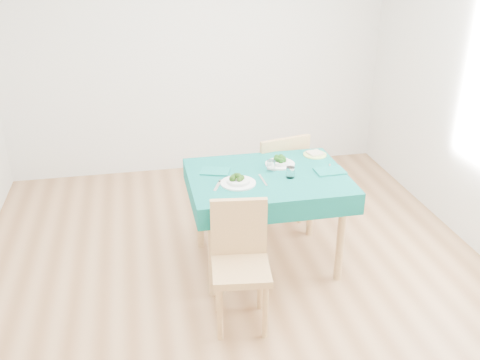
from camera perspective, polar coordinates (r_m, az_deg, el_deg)
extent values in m
cube|color=brown|center=(4.11, 0.00, -10.96)|extent=(4.00, 4.50, 0.02)
cube|color=silver|center=(5.65, -4.70, 14.12)|extent=(4.00, 0.02, 2.70)
cube|color=silver|center=(1.60, 17.12, -17.15)|extent=(4.00, 0.02, 2.70)
cube|color=#085A53|center=(4.14, 2.85, -4.26)|extent=(1.16, 0.88, 0.76)
cube|color=tan|center=(3.46, 0.09, -9.05)|extent=(0.42, 0.45, 0.92)
cube|color=tan|center=(4.72, 3.51, 2.10)|extent=(0.56, 0.60, 1.15)
cube|color=silver|center=(3.80, -2.41, -0.62)|extent=(0.09, 0.17, 0.00)
cube|color=silver|center=(3.89, 2.46, 0.01)|extent=(0.02, 0.21, 0.00)
cube|color=silver|center=(4.11, 3.48, 1.41)|extent=(0.02, 0.17, 0.00)
cube|color=silver|center=(4.13, 9.54, 1.19)|extent=(0.08, 0.18, 0.00)
cube|color=#0B645B|center=(4.02, -2.66, 0.93)|extent=(0.25, 0.21, 0.01)
cube|color=#0B645B|center=(4.07, 9.57, 0.94)|extent=(0.23, 0.16, 0.01)
cylinder|color=white|center=(4.03, 3.33, 1.53)|extent=(0.06, 0.06, 0.08)
cylinder|color=white|center=(3.93, 5.39, 0.82)|extent=(0.06, 0.06, 0.08)
cylinder|color=#C3E06D|center=(4.37, 7.99, 2.70)|extent=(0.19, 0.19, 0.01)
cube|color=beige|center=(4.37, 8.00, 2.86)|extent=(0.13, 0.13, 0.02)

